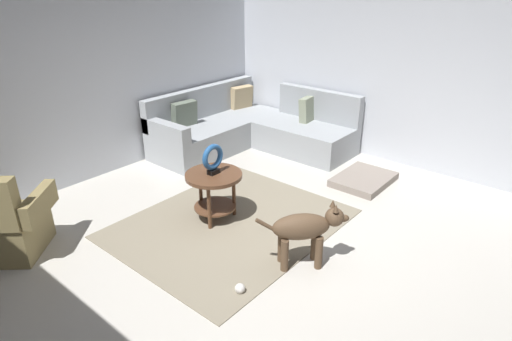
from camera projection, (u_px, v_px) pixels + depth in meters
ground_plane at (274, 259)px, 4.09m from camera, size 6.00×6.00×0.10m
wall_back at (86, 72)px, 5.23m from camera, size 6.00×0.12×2.70m
wall_right at (414, 67)px, 5.57m from camera, size 0.12×6.00×2.70m
area_rug at (231, 223)px, 4.58m from camera, size 2.30×1.90×0.01m
sectional_couch at (250, 130)px, 6.52m from camera, size 2.20×2.25×0.88m
armchair at (2, 225)px, 3.95m from camera, size 0.98×1.00×0.88m
side_table at (214, 184)px, 4.51m from camera, size 0.60×0.60×0.54m
torus_sculpture at (213, 158)px, 4.39m from camera, size 0.28×0.08×0.33m
dog_bed_mat at (364, 179)px, 5.48m from camera, size 0.80×0.60×0.09m
dog at (306, 229)px, 3.78m from camera, size 0.67×0.60×0.63m
dog_toy_ball at (240, 288)px, 3.56m from camera, size 0.09×0.09×0.09m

